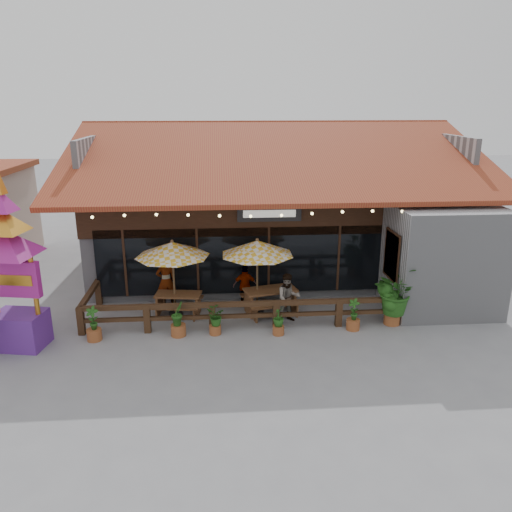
{
  "coord_description": "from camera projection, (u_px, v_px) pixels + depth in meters",
  "views": [
    {
      "loc": [
        -2.22,
        -14.81,
        6.86
      ],
      "look_at": [
        -0.98,
        1.5,
        1.78
      ],
      "focal_mm": 35.0,
      "sensor_mm": 36.0,
      "label": 1
    }
  ],
  "objects": [
    {
      "name": "ground",
      "position": [
        289.0,
        321.0,
        16.3
      ],
      "size": [
        100.0,
        100.0,
        0.0
      ],
      "primitive_type": "plane",
      "color": "gray",
      "rests_on": "ground"
    },
    {
      "name": "restaurant_building",
      "position": [
        275.0,
        212.0,
        21.96
      ],
      "size": [
        15.5,
        14.73,
        6.09
      ],
      "color": "#A3A3A8",
      "rests_on": "ground"
    },
    {
      "name": "patio_railing",
      "position": [
        220.0,
        309.0,
        15.7
      ],
      "size": [
        10.0,
        2.6,
        0.92
      ],
      "color": "#422A17",
      "rests_on": "ground"
    },
    {
      "name": "umbrella_left",
      "position": [
        172.0,
        250.0,
        16.13
      ],
      "size": [
        2.87,
        2.87,
        2.6
      ],
      "color": "brown",
      "rests_on": "ground"
    },
    {
      "name": "umbrella_right",
      "position": [
        257.0,
        248.0,
        16.31
      ],
      "size": [
        3.18,
        3.18,
        2.61
      ],
      "color": "brown",
      "rests_on": "ground"
    },
    {
      "name": "picnic_table_left",
      "position": [
        178.0,
        300.0,
        16.69
      ],
      "size": [
        1.67,
        1.49,
        0.73
      ],
      "color": "brown",
      "rests_on": "ground"
    },
    {
      "name": "picnic_table_right",
      "position": [
        270.0,
        297.0,
        16.81
      ],
      "size": [
        2.03,
        1.85,
        0.83
      ],
      "color": "brown",
      "rests_on": "ground"
    },
    {
      "name": "thai_sign_tower",
      "position": [
        8.0,
        248.0,
        13.73
      ],
      "size": [
        2.43,
        2.43,
        5.67
      ],
      "color": "#5C258B",
      "rests_on": "ground"
    },
    {
      "name": "tropical_plant",
      "position": [
        394.0,
        292.0,
        15.75
      ],
      "size": [
        1.66,
        1.76,
        1.92
      ],
      "color": "brown",
      "rests_on": "ground"
    },
    {
      "name": "diner_a",
      "position": [
        166.0,
        281.0,
        17.23
      ],
      "size": [
        0.77,
        0.61,
        1.85
      ],
      "primitive_type": "imported",
      "rotation": [
        0.0,
        0.0,
        3.43
      ],
      "color": "#381F11",
      "rests_on": "ground"
    },
    {
      "name": "diner_b",
      "position": [
        288.0,
        298.0,
        16.04
      ],
      "size": [
        0.86,
        0.71,
        1.62
      ],
      "primitive_type": "imported",
      "rotation": [
        0.0,
        0.0,
        0.12
      ],
      "color": "#381F11",
      "rests_on": "ground"
    },
    {
      "name": "diner_c",
      "position": [
        245.0,
        286.0,
        17.32
      ],
      "size": [
        0.88,
        0.42,
        1.46
      ],
      "primitive_type": "imported",
      "rotation": [
        0.0,
        0.0,
        3.07
      ],
      "color": "#381F11",
      "rests_on": "ground"
    },
    {
      "name": "planter_a",
      "position": [
        93.0,
        326.0,
        14.84
      ],
      "size": [
        0.44,
        0.44,
        1.08
      ],
      "color": "brown",
      "rests_on": "ground"
    },
    {
      "name": "planter_b",
      "position": [
        178.0,
        320.0,
        15.12
      ],
      "size": [
        0.5,
        0.53,
        1.12
      ],
      "color": "brown",
      "rests_on": "ground"
    },
    {
      "name": "planter_c",
      "position": [
        215.0,
        319.0,
        15.22
      ],
      "size": [
        0.65,
        0.6,
        0.89
      ],
      "color": "brown",
      "rests_on": "ground"
    },
    {
      "name": "planter_d",
      "position": [
        279.0,
        322.0,
        15.22
      ],
      "size": [
        0.46,
        0.46,
        0.87
      ],
      "color": "brown",
      "rests_on": "ground"
    },
    {
      "name": "planter_e",
      "position": [
        353.0,
        317.0,
        15.55
      ],
      "size": [
        0.44,
        0.43,
        1.03
      ],
      "color": "brown",
      "rests_on": "ground"
    }
  ]
}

